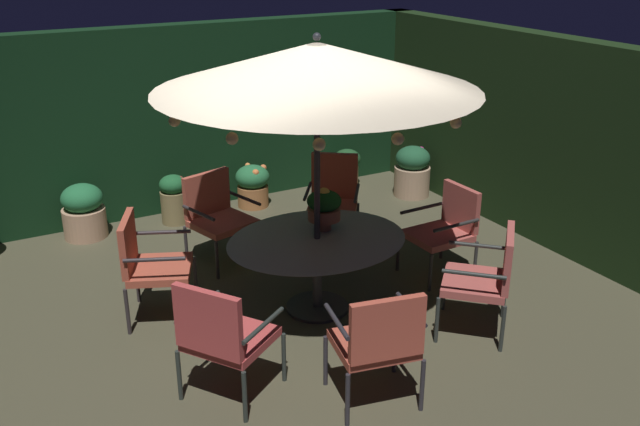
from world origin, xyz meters
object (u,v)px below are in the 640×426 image
patio_chair_southeast (446,226)px  patio_chair_south (333,196)px  patio_chair_north (222,333)px  patio_dining_table (317,250)px  patio_umbrella (317,67)px  patio_chair_northeast (379,339)px  potted_plant_right_near (253,185)px  patio_chair_east (487,274)px  potted_plant_left_near (83,211)px  centerpiece_planter (324,206)px  patio_chair_west (148,260)px  potted_plant_back_center (412,171)px  potted_plant_back_right (174,198)px  patio_chair_southwest (217,212)px  potted_plant_back_left (347,166)px

patio_chair_southeast → patio_chair_south: size_ratio=0.91×
patio_chair_north → patio_chair_south: size_ratio=0.98×
patio_dining_table → patio_umbrella: bearing=-104.1°
patio_chair_northeast → potted_plant_right_near: 4.40m
patio_chair_east → patio_chair_south: bearing=95.0°
patio_chair_northeast → potted_plant_left_near: patio_chair_northeast is taller
centerpiece_planter → patio_chair_east: size_ratio=0.42×
centerpiece_planter → patio_chair_southeast: bearing=-4.7°
potted_plant_left_near → patio_chair_west: bearing=-86.0°
patio_umbrella → potted_plant_back_center: size_ratio=4.08×
potted_plant_back_right → patio_chair_southwest: bearing=-85.9°
patio_chair_northeast → patio_chair_southwest: (-0.10, 3.01, -0.03)m
patio_chair_southeast → patio_chair_west: bearing=168.9°
patio_chair_northeast → potted_plant_back_left: size_ratio=1.90×
potted_plant_back_right → potted_plant_back_center: potted_plant_back_center is taller
patio_chair_southeast → potted_plant_back_right: patio_chair_southeast is taller
potted_plant_back_center → potted_plant_back_left: potted_plant_back_center is taller
patio_dining_table → patio_chair_south: size_ratio=1.66×
patio_chair_north → centerpiece_planter: bearing=35.2°
potted_plant_left_near → patio_chair_northeast: bearing=-73.8°
potted_plant_back_right → centerpiece_planter: bearing=-75.6°
patio_chair_east → patio_chair_west: 3.05m
patio_chair_east → potted_plant_back_left: patio_chair_east is taller
patio_chair_south → potted_plant_back_center: 1.94m
patio_chair_east → patio_chair_southwest: patio_chair_east is taller
patio_chair_southwest → potted_plant_right_near: patio_chair_southwest is taller
patio_chair_southeast → patio_chair_south: (-0.65, 1.23, 0.04)m
patio_chair_northeast → potted_plant_left_near: (-1.26, 4.35, -0.26)m
patio_chair_north → patio_chair_southwest: (0.87, 2.36, -0.02)m
patio_dining_table → potted_plant_back_left: patio_dining_table is taller
patio_chair_north → patio_chair_east: patio_chair_north is taller
potted_plant_back_center → potted_plant_left_near: bearing=170.2°
patio_chair_west → potted_plant_back_left: size_ratio=1.92×
patio_chair_southwest → potted_plant_left_near: size_ratio=1.48×
patio_chair_north → patio_chair_northeast: 1.17m
patio_chair_east → patio_chair_southwest: size_ratio=1.03×
patio_chair_southeast → patio_chair_west: size_ratio=0.93×
potted_plant_back_center → potted_plant_back_left: 0.97m
centerpiece_planter → potted_plant_back_center: size_ratio=0.61×
patio_chair_west → patio_umbrella: bearing=-23.6°
potted_plant_left_near → potted_plant_back_left: 3.65m
centerpiece_planter → patio_chair_north: centerpiece_planter is taller
patio_umbrella → patio_chair_west: patio_umbrella is taller
patio_umbrella → potted_plant_left_near: size_ratio=4.32×
patio_chair_south → potted_plant_back_right: patio_chair_south is taller
patio_dining_table → potted_plant_back_left: 3.58m
centerpiece_planter → patio_chair_southwest: 1.52m
potted_plant_left_near → patio_umbrella: bearing=-60.9°
potted_plant_back_right → potted_plant_back_left: size_ratio=1.18×
patio_chair_southeast → potted_plant_back_center: bearing=62.3°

